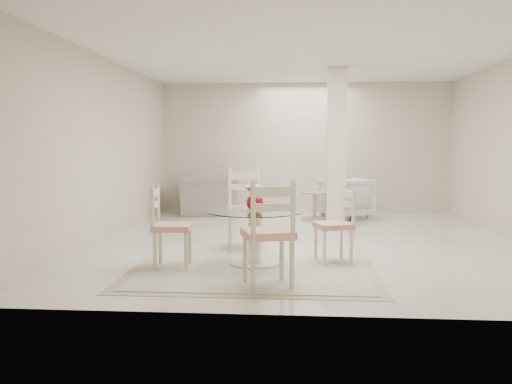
# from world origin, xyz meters

# --- Properties ---
(ground) EXTENTS (7.00, 7.00, 0.00)m
(ground) POSITION_xyz_m (0.00, 0.00, 0.00)
(ground) COLOR beige
(ground) RESTS_ON ground
(room_shell) EXTENTS (6.02, 7.02, 2.71)m
(room_shell) POSITION_xyz_m (0.00, 0.00, 1.86)
(room_shell) COLOR beige
(room_shell) RESTS_ON ground
(column) EXTENTS (0.30, 0.30, 2.70)m
(column) POSITION_xyz_m (0.50, 1.30, 1.35)
(column) COLOR beige
(column) RESTS_ON ground
(area_rug) EXTENTS (2.77, 2.77, 0.02)m
(area_rug) POSITION_xyz_m (-0.64, -1.66, 0.01)
(area_rug) COLOR tan
(area_rug) RESTS_ON ground
(dining_table) EXTENTS (1.12, 1.12, 0.65)m
(dining_table) POSITION_xyz_m (-0.64, -1.66, 0.33)
(dining_table) COLOR #F5F1C9
(dining_table) RESTS_ON ground
(red_vase) EXTENTS (0.23, 0.20, 0.30)m
(red_vase) POSITION_xyz_m (-0.64, -1.66, 0.79)
(red_vase) COLOR #A70518
(red_vase) RESTS_ON dining_table
(dining_chair_east) EXTENTS (0.50, 0.50, 1.01)m
(dining_chair_east) POSITION_xyz_m (0.35, -1.44, 0.53)
(dining_chair_east) COLOR #F7EDCB
(dining_chair_east) RESTS_ON ground
(dining_chair_north) EXTENTS (0.55, 0.55, 1.21)m
(dining_chair_north) POSITION_xyz_m (-0.86, -0.66, 0.64)
(dining_chair_north) COLOR beige
(dining_chair_north) RESTS_ON ground
(dining_chair_west) EXTENTS (0.46, 0.46, 1.06)m
(dining_chair_west) POSITION_xyz_m (-1.64, -1.88, 0.56)
(dining_chair_west) COLOR beige
(dining_chair_west) RESTS_ON ground
(dining_chair_south) EXTENTS (0.59, 0.59, 1.19)m
(dining_chair_south) POSITION_xyz_m (-0.41, -2.66, 0.63)
(dining_chair_south) COLOR beige
(dining_chair_south) RESTS_ON ground
(recliner_taupe) EXTENTS (1.37, 1.26, 0.77)m
(recliner_taupe) POSITION_xyz_m (-1.96, 2.91, 0.39)
(recliner_taupe) COLOR gray
(recliner_taupe) RESTS_ON ground
(armchair_white) EXTENTS (1.12, 1.13, 0.78)m
(armchair_white) POSITION_xyz_m (0.77, 2.56, 0.39)
(armchair_white) COLOR silver
(armchair_white) RESTS_ON ground
(side_table) EXTENTS (0.51, 0.51, 0.53)m
(side_table) POSITION_xyz_m (0.18, 2.29, 0.24)
(side_table) COLOR tan
(side_table) RESTS_ON ground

